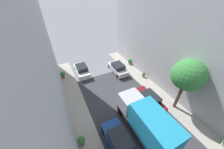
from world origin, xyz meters
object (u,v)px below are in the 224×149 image
potted_plant_0 (81,141)px  parked_car_left_3 (82,70)px  parked_car_right_4 (118,68)px  delivery_truck (147,122)px  parked_car_right_3 (149,100)px  potted_plant_2 (130,61)px  potted_plant_4 (144,74)px  parked_car_left_2 (120,142)px  potted_plant_3 (63,75)px  street_tree_1 (188,75)px

potted_plant_0 → parked_car_left_3: bearing=74.9°
parked_car_right_4 → delivery_truck: 10.66m
parked_car_right_3 → potted_plant_2: size_ratio=4.38×
parked_car_left_3 → potted_plant_4: size_ratio=5.30×
parked_car_left_3 → delivery_truck: delivery_truck is taller
parked_car_right_3 → potted_plant_0: 8.38m
parked_car_left_3 → parked_car_right_3: same height
parked_car_left_3 → parked_car_right_4: same height
parked_car_right_4 → potted_plant_4: (2.84, -3.09, -0.15)m
parked_car_left_2 → parked_car_left_3: (0.00, 12.37, 0.00)m
parked_car_left_3 → potted_plant_3: bearing=179.2°
potted_plant_4 → potted_plant_0: bearing=-153.2°
street_tree_1 → potted_plant_2: bearing=86.5°
parked_car_left_3 → street_tree_1: street_tree_1 is taller
parked_car_left_2 → street_tree_1: street_tree_1 is taller
parked_car_left_3 → potted_plant_3: 2.90m
parked_car_left_3 → potted_plant_4: bearing=-32.1°
parked_car_right_4 → potted_plant_0: size_ratio=4.39×
parked_car_left_3 → delivery_truck: bearing=-77.7°
street_tree_1 → potted_plant_0: bearing=176.6°
street_tree_1 → potted_plant_0: street_tree_1 is taller
delivery_truck → potted_plant_3: (-5.60, 12.38, -1.07)m
street_tree_1 → delivery_truck: bearing=-169.9°
parked_car_left_2 → parked_car_right_4: (5.40, 10.28, 0.00)m
potted_plant_0 → street_tree_1: bearing=-3.4°
parked_car_left_2 → potted_plant_4: (8.24, 7.19, -0.15)m
parked_car_right_3 → potted_plant_0: bearing=-172.6°
parked_car_left_3 → street_tree_1: size_ratio=0.69×
delivery_truck → potted_plant_2: delivery_truck is taller
potted_plant_0 → potted_plant_3: size_ratio=0.94×
street_tree_1 → parked_car_left_3: bearing=124.4°
potted_plant_2 → potted_plant_4: 4.29m
potted_plant_2 → potted_plant_3: bearing=175.3°
delivery_truck → potted_plant_3: size_ratio=6.49×
parked_car_right_3 → parked_car_right_4: 7.63m
parked_car_left_2 → potted_plant_2: bearing=53.5°
parked_car_right_3 → delivery_truck: size_ratio=0.64×
parked_car_left_2 → delivery_truck: 2.90m
parked_car_right_3 → parked_car_left_3: bearing=119.0°
parked_car_right_4 → street_tree_1: street_tree_1 is taller
parked_car_left_2 → parked_car_left_3: size_ratio=1.00×
potted_plant_2 → potted_plant_3: size_ratio=0.94×
parked_car_right_3 → potted_plant_3: size_ratio=4.13×
potted_plant_3 → potted_plant_4: size_ratio=1.28×
parked_car_right_4 → potted_plant_3: bearing=165.6°
parked_car_left_3 → street_tree_1: 14.40m
parked_car_left_2 → potted_plant_0: (-2.91, 1.57, -0.04)m
parked_car_left_3 → parked_car_right_4: size_ratio=1.00×
parked_car_right_4 → potted_plant_3: size_ratio=4.13×
potted_plant_2 → delivery_truck: bearing=-116.8°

